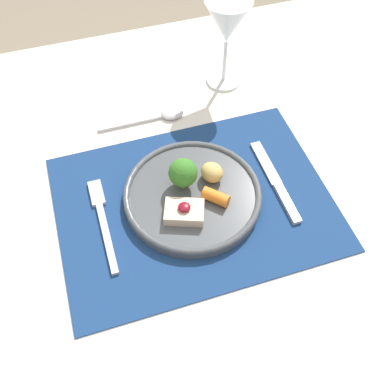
{
  "coord_description": "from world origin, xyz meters",
  "views": [
    {
      "loc": [
        -0.14,
        -0.44,
        1.44
      ],
      "look_at": [
        -0.0,
        0.01,
        0.8
      ],
      "focal_mm": 42.0,
      "sensor_mm": 36.0,
      "label": 1
    }
  ],
  "objects_px": {
    "fork": "(102,217)",
    "spoon": "(162,115)",
    "dinner_plate": "(192,193)",
    "wine_glass_near": "(227,25)",
    "knife": "(278,186)"
  },
  "relations": [
    {
      "from": "dinner_plate",
      "to": "fork",
      "type": "relative_size",
      "value": 1.26
    },
    {
      "from": "dinner_plate",
      "to": "fork",
      "type": "bearing_deg",
      "value": 177.95
    },
    {
      "from": "wine_glass_near",
      "to": "knife",
      "type": "bearing_deg",
      "value": -91.14
    },
    {
      "from": "spoon",
      "to": "dinner_plate",
      "type": "bearing_deg",
      "value": -87.72
    },
    {
      "from": "spoon",
      "to": "wine_glass_near",
      "type": "distance_m",
      "value": 0.22
    },
    {
      "from": "dinner_plate",
      "to": "fork",
      "type": "xyz_separation_m",
      "value": [
        -0.16,
        0.01,
        -0.01
      ]
    },
    {
      "from": "fork",
      "to": "spoon",
      "type": "distance_m",
      "value": 0.27
    },
    {
      "from": "fork",
      "to": "spoon",
      "type": "height_order",
      "value": "spoon"
    },
    {
      "from": "dinner_plate",
      "to": "wine_glass_near",
      "type": "distance_m",
      "value": 0.35
    },
    {
      "from": "dinner_plate",
      "to": "knife",
      "type": "bearing_deg",
      "value": -8.26
    },
    {
      "from": "knife",
      "to": "spoon",
      "type": "bearing_deg",
      "value": 122.5
    },
    {
      "from": "fork",
      "to": "wine_glass_near",
      "type": "distance_m",
      "value": 0.45
    },
    {
      "from": "dinner_plate",
      "to": "fork",
      "type": "height_order",
      "value": "dinner_plate"
    },
    {
      "from": "fork",
      "to": "knife",
      "type": "relative_size",
      "value": 1.0
    },
    {
      "from": "dinner_plate",
      "to": "spoon",
      "type": "distance_m",
      "value": 0.22
    }
  ]
}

